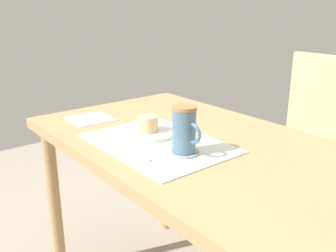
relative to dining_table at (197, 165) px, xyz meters
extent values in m
cylinder|color=tan|center=(-0.54, -0.29, -0.29)|extent=(0.05, 0.05, 0.67)
cylinder|color=tan|center=(-0.54, 0.29, -0.29)|extent=(0.05, 0.05, 0.67)
cube|color=tan|center=(0.00, 0.00, 0.07)|extent=(1.18, 0.69, 0.04)
cylinder|color=#D1B27F|center=(0.17, 0.46, -0.41)|extent=(0.04, 0.04, 0.42)
cylinder|color=#D1B27F|center=(-0.18, 0.45, -0.41)|extent=(0.04, 0.04, 0.42)
cylinder|color=#D1B27F|center=(-0.19, 0.80, -0.41)|extent=(0.04, 0.04, 0.42)
cube|color=#D1B27F|center=(-0.01, 0.63, -0.19)|extent=(0.43, 0.43, 0.04)
cube|color=#D1B27F|center=(-0.01, 0.82, 0.06)|extent=(0.39, 0.04, 0.45)
cube|color=silver|center=(-0.06, -0.12, 0.09)|extent=(0.45, 0.32, 0.00)
cylinder|color=silver|center=(-0.14, -0.10, 0.09)|extent=(0.18, 0.18, 0.01)
cylinder|color=#E5BC7F|center=(-0.14, -0.10, 0.13)|extent=(0.07, 0.07, 0.05)
cylinder|color=#99999E|center=(0.06, -0.11, 0.09)|extent=(0.09, 0.09, 0.00)
cylinder|color=slate|center=(0.06, -0.11, 0.16)|extent=(0.07, 0.07, 0.13)
cylinder|color=#9E7547|center=(0.06, -0.11, 0.22)|extent=(0.07, 0.07, 0.01)
torus|color=slate|center=(0.10, -0.11, 0.16)|extent=(0.06, 0.01, 0.06)
cylinder|color=silver|center=(-0.02, -0.24, 0.09)|extent=(0.13, 0.04, 0.01)
cube|color=white|center=(-0.42, -0.16, 0.09)|extent=(0.16, 0.16, 0.00)
camera|label=1|loc=(0.81, -0.78, 0.50)|focal=40.00mm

